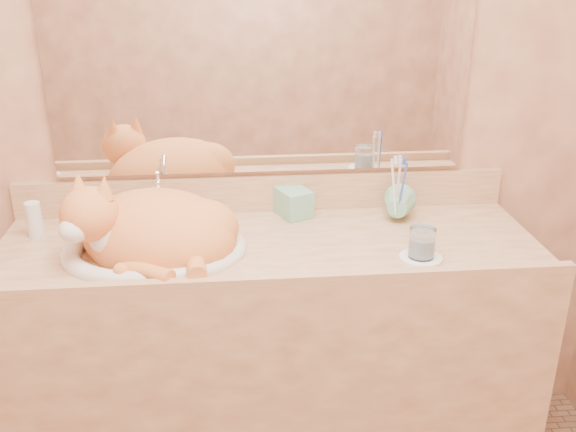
{
  "coord_description": "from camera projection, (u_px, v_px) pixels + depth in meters",
  "views": [
    {
      "loc": [
        -0.1,
        -0.99,
        1.66
      ],
      "look_at": [
        0.05,
        0.7,
        0.95
      ],
      "focal_mm": 40.0,
      "sensor_mm": 36.0,
      "label": 1
    }
  ],
  "objects": [
    {
      "name": "wall_back",
      "position": [
        262.0,
        90.0,
        1.99
      ],
      "size": [
        2.4,
        0.02,
        2.5
      ],
      "primitive_type": "cube",
      "color": "#975F44",
      "rests_on": "ground"
    },
    {
      "name": "vanity_counter",
      "position": [
        271.0,
        364.0,
        2.06
      ],
      "size": [
        1.6,
        0.55,
        0.85
      ],
      "primitive_type": null,
      "color": "#996944",
      "rests_on": "floor"
    },
    {
      "name": "mirror",
      "position": [
        261.0,
        44.0,
        1.93
      ],
      "size": [
        1.3,
        0.02,
        0.8
      ],
      "primitive_type": "cube",
      "color": "white",
      "rests_on": "wall_back"
    },
    {
      "name": "sink_basin",
      "position": [
        153.0,
        226.0,
        1.82
      ],
      "size": [
        0.59,
        0.53,
        0.16
      ],
      "primitive_type": null,
      "rotation": [
        0.0,
        0.0,
        -0.2
      ],
      "color": "white",
      "rests_on": "vanity_counter"
    },
    {
      "name": "faucet",
      "position": [
        159.0,
        201.0,
        2.0
      ],
      "size": [
        0.05,
        0.12,
        0.16
      ],
      "primitive_type": null,
      "rotation": [
        0.0,
        0.0,
        0.11
      ],
      "color": "white",
      "rests_on": "vanity_counter"
    },
    {
      "name": "cat",
      "position": [
        149.0,
        227.0,
        1.8
      ],
      "size": [
        0.58,
        0.54,
        0.25
      ],
      "primitive_type": null,
      "rotation": [
        0.0,
        0.0,
        -0.42
      ],
      "color": "orange",
      "rests_on": "sink_basin"
    },
    {
      "name": "soap_dispenser",
      "position": [
        303.0,
        192.0,
        2.01
      ],
      "size": [
        0.12,
        0.12,
        0.2
      ],
      "primitive_type": "imported",
      "rotation": [
        0.0,
        0.0,
        0.41
      ],
      "color": "#75BB9A",
      "rests_on": "vanity_counter"
    },
    {
      "name": "toothbrush_cup",
      "position": [
        397.0,
        210.0,
        2.0
      ],
      "size": [
        0.14,
        0.14,
        0.1
      ],
      "primitive_type": "imported",
      "rotation": [
        0.0,
        0.0,
        -0.37
      ],
      "color": "#75BB9A",
      "rests_on": "vanity_counter"
    },
    {
      "name": "toothbrushes",
      "position": [
        399.0,
        185.0,
        1.97
      ],
      "size": [
        0.04,
        0.04,
        0.23
      ],
      "primitive_type": null,
      "color": "white",
      "rests_on": "toothbrush_cup"
    },
    {
      "name": "saucer",
      "position": [
        421.0,
        258.0,
        1.79
      ],
      "size": [
        0.12,
        0.12,
        0.01
      ],
      "primitive_type": "cylinder",
      "color": "white",
      "rests_on": "vanity_counter"
    },
    {
      "name": "water_glass",
      "position": [
        422.0,
        243.0,
        1.78
      ],
      "size": [
        0.07,
        0.07,
        0.09
      ],
      "primitive_type": "cylinder",
      "color": "white",
      "rests_on": "saucer"
    },
    {
      "name": "lotion_bottle",
      "position": [
        34.0,
        220.0,
        1.92
      ],
      "size": [
        0.05,
        0.05,
        0.11
      ],
      "primitive_type": "cylinder",
      "color": "white",
      "rests_on": "vanity_counter"
    }
  ]
}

